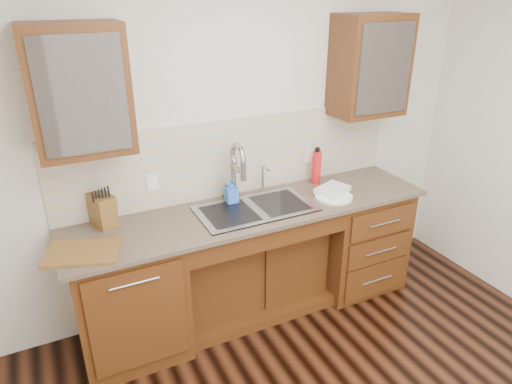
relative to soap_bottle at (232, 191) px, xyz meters
name	(u,v)px	position (x,y,z in m)	size (l,w,h in m)	color
wall_back	(233,136)	(0.11, 0.22, 0.35)	(4.00, 0.10, 2.70)	silver
base_cabinet_left	(129,296)	(-0.84, -0.14, -0.56)	(0.70, 0.62, 0.88)	#593014
base_cabinet_center	(249,267)	(0.11, -0.05, -0.65)	(1.20, 0.44, 0.70)	#593014
base_cabinet_right	(354,236)	(1.06, -0.14, -0.56)	(0.70, 0.62, 0.88)	#593014
countertop	(254,210)	(0.11, -0.16, -0.11)	(2.70, 0.65, 0.03)	#84705B
backsplash	(236,157)	(0.11, 0.16, 0.20)	(2.70, 0.02, 0.59)	beige
sink	(255,220)	(0.11, -0.17, -0.18)	(0.84, 0.46, 0.19)	#9E9EA5
faucet	(233,174)	(0.04, 0.06, 0.11)	(0.04, 0.04, 0.40)	#999993
filter_tap	(263,178)	(0.29, 0.07, 0.03)	(0.02, 0.02, 0.24)	#999993
upper_cabinet_left	(79,91)	(-0.94, 0.00, 0.82)	(0.55, 0.34, 0.75)	#593014
upper_cabinet_right	(369,66)	(1.16, 0.00, 0.82)	(0.55, 0.34, 0.75)	#593014
outlet_left	(152,182)	(-0.54, 0.14, 0.12)	(0.08, 0.01, 0.12)	white
outlet_right	(310,155)	(0.76, 0.14, 0.12)	(0.08, 0.01, 0.12)	white
soap_bottle	(232,191)	(0.00, 0.00, 0.00)	(0.08, 0.09, 0.19)	blue
water_bottle	(316,167)	(0.77, 0.05, 0.04)	(0.07, 0.07, 0.27)	red
plate	(334,197)	(0.73, -0.26, -0.09)	(0.29, 0.29, 0.02)	white
dish_towel	(332,190)	(0.76, -0.19, -0.06)	(0.25, 0.18, 0.04)	beige
knife_block	(103,210)	(-0.90, 0.06, 0.02)	(0.12, 0.20, 0.22)	#A86528
cutting_board	(83,252)	(-1.08, -0.26, -0.08)	(0.43, 0.30, 0.02)	olive
cup_left_a	(55,101)	(-1.07, 0.00, 0.77)	(0.13, 0.13, 0.11)	white
cup_left_b	(97,99)	(-0.85, 0.00, 0.77)	(0.09, 0.09, 0.09)	white
cup_right_a	(360,74)	(1.07, 0.00, 0.77)	(0.12, 0.12, 0.09)	silver
cup_right_b	(374,72)	(1.21, 0.00, 0.77)	(0.10, 0.10, 0.09)	silver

